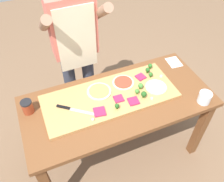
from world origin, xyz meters
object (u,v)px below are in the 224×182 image
Objects in this scene: pizza_whole_tomato_red at (123,82)px; cheese_crumble_b at (93,120)px; broccoli_floret_back_right at (137,91)px; pizza_slice_near_right at (133,101)px; pizza_slice_center at (119,99)px; pizza_whole_white_garlic at (156,87)px; broccoli_floret_back_mid at (150,66)px; pizza_whole_pesto_green at (99,91)px; broccoli_floret_front_left at (117,106)px; chefs_knife at (70,109)px; pizza_slice_far_left at (100,112)px; pizza_slice_far_right at (141,77)px; flour_cup at (204,98)px; broccoli_floret_front_mid at (144,94)px; broccoli_floret_back_left at (151,74)px; cheese_crumble_c at (161,76)px; prep_table at (118,109)px; broccoli_floret_center_right at (148,70)px; recipe_note at (174,62)px; cheese_crumble_a at (152,98)px; cook_center at (75,43)px; broccoli_floret_front_right at (141,86)px; sauce_jar at (27,107)px.

cheese_crumble_b is (-0.37, -0.28, 0.00)m from pizza_whole_tomato_red.
pizza_slice_near_right is at bearing -133.76° from broccoli_floret_back_right.
broccoli_floret_back_right is (0.16, -0.00, 0.02)m from pizza_slice_center.
broccoli_floret_back_mid is (0.07, 0.24, 0.02)m from pizza_whole_white_garlic.
pizza_whole_pesto_green is 0.23m from broccoli_floret_front_left.
chefs_knife reaches higher than pizza_slice_far_left.
pizza_slice_far_left and pizza_slice_near_right have the same top height.
pizza_slice_far_right is 0.55m from flour_cup.
broccoli_floret_back_left is (0.17, 0.19, -0.00)m from broccoli_floret_front_mid.
broccoli_floret_back_right is at bearing -72.17° from pizza_whole_tomato_red.
broccoli_floret_back_right reaches higher than cheese_crumble_c.
cheese_crumble_b is at bearing -170.39° from broccoli_floret_front_left.
broccoli_floret_center_right is (0.37, 0.18, 0.17)m from prep_table.
flour_cup is 0.67× the size of recipe_note.
cheese_crumble_a is (-0.12, -0.29, -0.02)m from broccoli_floret_center_right.
flour_cup is (0.68, -0.19, -0.01)m from broccoli_floret_front_left.
pizza_whole_white_garlic is 0.39m from flour_cup.
pizza_whole_white_garlic is 0.26m from pizza_slice_near_right.
broccoli_floret_back_mid reaches higher than pizza_whole_pesto_green.
pizza_slice_far_right is 0.67m from cook_center.
pizza_slice_center is at bearing -170.14° from broccoli_floret_front_right.
pizza_slice_center is 0.42m from broccoli_floret_center_right.
sauce_jar is (-0.79, 0.24, 0.03)m from pizza_slice_near_right.
pizza_whole_tomato_red reaches higher than pizza_slice_near_right.
flour_cup reaches higher than broccoli_floret_back_mid.
broccoli_floret_back_mid is 0.72m from cook_center.
cheese_crumble_c is (0.45, 0.09, 0.15)m from prep_table.
pizza_slice_near_right is at bearing -38.21° from prep_table.
cheese_crumble_b is 0.78m from cook_center.
pizza_whole_tomato_red is 3.42× the size of broccoli_floret_center_right.
broccoli_floret_back_left is at bearing 19.79° from pizza_slice_far_left.
broccoli_floret_front_right reaches higher than pizza_whole_white_garlic.
pizza_slice_far_right is 1.39× the size of broccoli_floret_center_right.
pizza_slice_center is at bearing 19.41° from pizza_slice_far_left.
pizza_whole_tomato_red is 2.09× the size of pizza_slice_far_left.
broccoli_floret_front_mid reaches higher than pizza_whole_white_garlic.
pizza_whole_pesto_green is 0.54m from broccoli_floret_back_mid.
pizza_whole_white_garlic is at bearing -3.94° from chefs_knife.
cheese_crumble_a is at bearing -41.86° from broccoli_floret_front_mid.
cheese_crumble_c is 1.14m from sauce_jar.
cheese_crumble_a is (-0.17, -0.34, -0.02)m from broccoli_floret_back_mid.
pizza_whole_white_garlic is 3.62× the size of broccoli_floret_back_right.
broccoli_floret_back_right is (0.55, -0.05, 0.02)m from chefs_knife.
broccoli_floret_center_right is at bearing 33.49° from broccoli_floret_front_left.
cheese_crumble_a is 0.11× the size of recipe_note.
pizza_slice_near_right reaches higher than recipe_note.
flour_cup reaches higher than pizza_whole_pesto_green.
sauce_jar is 1.38m from recipe_note.
broccoli_floret_back_right is (-0.05, -0.04, -0.00)m from broccoli_floret_front_right.
pizza_whole_pesto_green reaches higher than pizza_slice_center.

